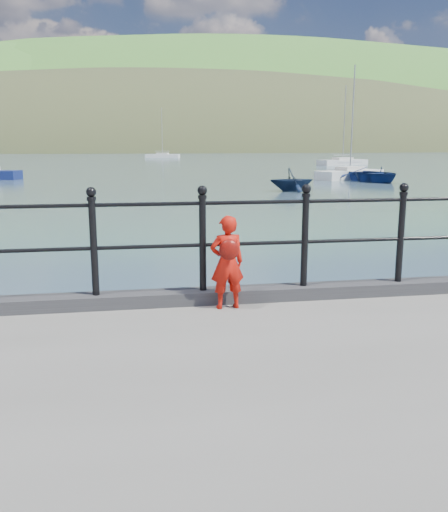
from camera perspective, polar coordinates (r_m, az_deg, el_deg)
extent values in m
plane|color=#2D4251|center=(6.73, -7.52, -12.93)|extent=(600.00, 600.00, 0.00)
cube|color=#28282B|center=(6.21, -7.73, -4.46)|extent=(60.00, 0.30, 0.15)
cylinder|color=black|center=(6.07, -7.88, 0.98)|extent=(18.00, 0.04, 0.04)
cylinder|color=black|center=(6.00, -8.01, 5.42)|extent=(18.00, 0.04, 0.04)
cylinder|color=black|center=(6.08, -13.54, 0.79)|extent=(0.08, 0.08, 1.05)
sphere|color=black|center=(6.00, -13.82, 6.56)|extent=(0.11, 0.11, 0.11)
cylinder|color=black|center=(6.12, -2.26, 1.16)|extent=(0.08, 0.08, 1.05)
sphere|color=black|center=(6.04, -2.31, 6.91)|extent=(0.11, 0.11, 0.11)
cylinder|color=black|center=(6.38, 8.49, 1.49)|extent=(0.08, 0.08, 1.05)
sphere|color=black|center=(6.30, 8.66, 7.00)|extent=(0.11, 0.11, 0.11)
cylinder|color=black|center=(6.85, 18.09, 1.73)|extent=(0.08, 0.08, 1.05)
sphere|color=black|center=(6.77, 18.42, 6.86)|extent=(0.11, 0.11, 0.11)
ellipsoid|color=#333A21|center=(202.94, -3.92, 6.60)|extent=(400.00, 100.00, 88.00)
ellipsoid|color=#387026|center=(269.64, 3.33, 5.35)|extent=(600.00, 180.00, 156.00)
cube|color=silver|center=(190.33, -20.58, 11.10)|extent=(9.00, 6.00, 6.00)
cube|color=#4C4744|center=(190.37, -20.67, 12.30)|extent=(9.50, 6.50, 2.00)
cube|color=silver|center=(187.49, -13.53, 11.52)|extent=(9.00, 6.00, 6.00)
cube|color=#4C4744|center=(187.53, -13.59, 12.74)|extent=(9.50, 6.50, 2.00)
cube|color=silver|center=(187.99, -4.18, 11.80)|extent=(9.00, 6.00, 6.00)
cube|color=#4C4744|center=(188.04, -4.20, 13.02)|extent=(9.50, 6.50, 2.00)
cube|color=silver|center=(192.49, 4.02, 11.81)|extent=(9.00, 6.00, 6.00)
cube|color=#4C4744|center=(192.53, 4.04, 13.00)|extent=(9.50, 6.50, 2.00)
imported|color=red|center=(5.94, 0.32, -0.68)|extent=(0.40, 0.28, 1.04)
ellipsoid|color=red|center=(5.78, 0.55, 0.66)|extent=(0.22, 0.11, 0.23)
imported|color=navy|center=(42.14, 15.43, 8.31)|extent=(4.71, 5.98, 1.12)
imported|color=#0E1A32|center=(32.63, 7.14, 7.97)|extent=(2.71, 2.37, 1.38)
cube|color=white|center=(108.84, -6.49, 10.36)|extent=(6.91, 3.70, 0.90)
cube|color=beige|center=(108.83, -6.49, 10.62)|extent=(2.61, 1.96, 0.50)
cylinder|color=#A5A5A8|center=(108.84, -6.55, 12.92)|extent=(0.10, 0.10, 8.83)
cylinder|color=#A5A5A8|center=(108.83, -6.50, 10.91)|extent=(2.89, 0.86, 0.06)
cube|color=silver|center=(73.58, 12.37, 9.52)|extent=(7.50, 4.62, 0.90)
cube|color=beige|center=(73.57, 12.39, 9.91)|extent=(2.89, 2.26, 0.50)
cylinder|color=#A5A5A8|center=(73.58, 12.55, 13.52)|extent=(0.10, 0.10, 9.38)
cylinder|color=#A5A5A8|center=(73.55, 12.41, 10.34)|extent=(3.06, 1.31, 0.06)
cube|color=silver|center=(44.82, 13.10, 8.21)|extent=(6.56, 4.75, 0.90)
cube|color=beige|center=(44.80, 13.13, 8.85)|extent=(2.60, 2.21, 0.50)
cylinder|color=#A5A5A8|center=(44.79, 13.37, 13.90)|extent=(0.10, 0.10, 8.01)
cylinder|color=#A5A5A8|center=(44.78, 13.17, 9.55)|extent=(2.59, 1.48, 0.06)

